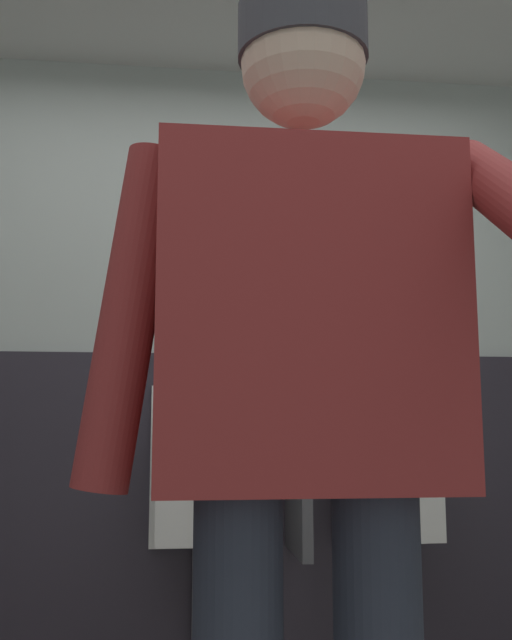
# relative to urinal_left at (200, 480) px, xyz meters

# --- Properties ---
(wall_back) EXTENTS (4.52, 0.12, 2.58)m
(wall_back) POSITION_rel_urinal_left_xyz_m (0.08, 0.22, 0.51)
(wall_back) COLOR silver
(wall_back) RESTS_ON ground_plane
(wainscot_band_back) EXTENTS (3.92, 0.03, 1.29)m
(wainscot_band_back) POSITION_rel_urinal_left_xyz_m (0.08, 0.14, -0.13)
(wainscot_band_back) COLOR #2D2833
(wainscot_band_back) RESTS_ON ground_plane
(urinal_left) EXTENTS (0.40, 0.34, 1.24)m
(urinal_left) POSITION_rel_urinal_left_xyz_m (0.00, 0.00, 0.00)
(urinal_left) COLOR white
(urinal_left) RESTS_ON ground_plane
(urinal_middle) EXTENTS (0.40, 0.34, 1.24)m
(urinal_middle) POSITION_rel_urinal_left_xyz_m (0.75, 0.00, 0.00)
(urinal_middle) COLOR white
(urinal_middle) RESTS_ON ground_plane
(privacy_divider_panel) EXTENTS (0.04, 0.40, 0.90)m
(privacy_divider_panel) POSITION_rel_urinal_left_xyz_m (0.38, -0.07, 0.17)
(privacy_divider_panel) COLOR #4C4C51
(person) EXTENTS (0.70, 0.60, 1.72)m
(person) POSITION_rel_urinal_left_xyz_m (0.10, -1.73, 0.24)
(person) COLOR #2D3342
(person) RESTS_ON ground_plane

